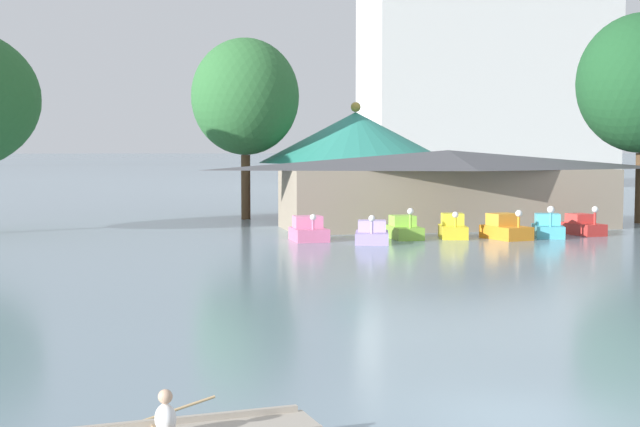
# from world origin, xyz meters

# --- Properties ---
(ground_plane) EXTENTS (2000.00, 2000.00, 0.00)m
(ground_plane) POSITION_xyz_m (0.00, 0.00, 0.00)
(ground_plane) COLOR gray
(pedal_boat_pink) EXTENTS (1.75, 2.44, 1.45)m
(pedal_boat_pink) POSITION_xyz_m (2.66, 31.97, 0.50)
(pedal_boat_pink) COLOR pink
(pedal_boat_pink) RESTS_ON ground
(pedal_boat_lavender) EXTENTS (2.31, 3.02, 1.50)m
(pedal_boat_lavender) POSITION_xyz_m (5.57, 30.12, 0.45)
(pedal_boat_lavender) COLOR #B299D8
(pedal_boat_lavender) RESTS_ON ground
(pedal_boat_lime) EXTENTS (1.46, 2.76, 1.70)m
(pedal_boat_lime) POSITION_xyz_m (7.84, 32.01, 0.49)
(pedal_boat_lime) COLOR #8CCC3F
(pedal_boat_lime) RESTS_ON ground
(pedal_boat_yellow) EXTENTS (1.83, 2.60, 1.48)m
(pedal_boat_yellow) POSITION_xyz_m (10.48, 31.72, 0.52)
(pedal_boat_yellow) COLOR yellow
(pedal_boat_yellow) RESTS_ON ground
(pedal_boat_orange) EXTENTS (2.16, 2.96, 1.61)m
(pedal_boat_orange) POSITION_xyz_m (13.04, 30.70, 0.53)
(pedal_boat_orange) COLOR orange
(pedal_boat_orange) RESTS_ON ground
(pedal_boat_cyan) EXTENTS (2.23, 2.92, 1.76)m
(pedal_boat_cyan) POSITION_xyz_m (15.70, 31.17, 0.51)
(pedal_boat_cyan) COLOR #4CB7CC
(pedal_boat_cyan) RESTS_ON ground
(pedal_boat_red) EXTENTS (1.68, 2.80, 1.65)m
(pedal_boat_red) POSITION_xyz_m (18.21, 32.10, 0.47)
(pedal_boat_red) COLOR red
(pedal_boat_red) RESTS_ON ground
(boathouse) EXTENTS (21.28, 7.19, 4.69)m
(boathouse) POSITION_xyz_m (12.41, 37.93, 2.44)
(boathouse) COLOR gray
(boathouse) RESTS_ON ground
(green_roof_pavilion) EXTENTS (13.54, 13.54, 8.03)m
(green_roof_pavilion) POSITION_xyz_m (9.16, 47.83, 4.25)
(green_roof_pavilion) COLOR #993328
(green_roof_pavilion) RESTS_ON ground
(shoreline_tree_mid) EXTENTS (7.27, 7.27, 12.21)m
(shoreline_tree_mid) POSITION_xyz_m (1.36, 47.34, 8.26)
(shoreline_tree_mid) COLOR brown
(shoreline_tree_mid) RESTS_ON ground
(background_building_block) EXTENTS (31.71, 12.52, 26.59)m
(background_building_block) POSITION_xyz_m (38.37, 95.82, 13.32)
(background_building_block) COLOR silver
(background_building_block) RESTS_ON ground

